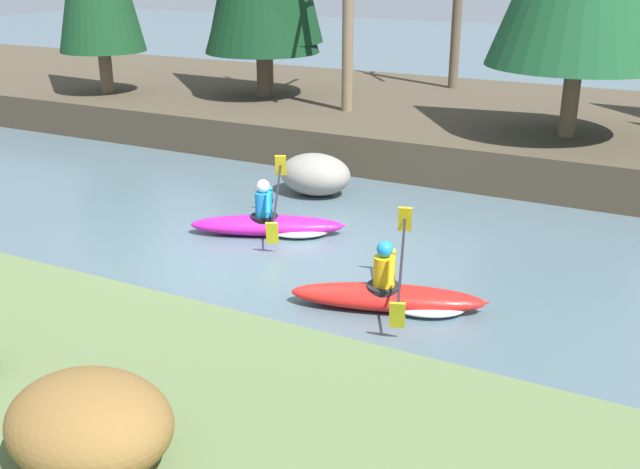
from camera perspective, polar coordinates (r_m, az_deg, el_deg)
ground_plane at (r=12.16m, az=-4.58°, el=-1.92°), size 90.00×90.00×0.00m
riverbank_far at (r=20.41m, az=9.80°, el=8.47°), size 44.00×9.03×0.91m
shrub_clump_third at (r=6.59m, az=-17.15°, el=-13.60°), size 1.46×1.22×0.79m
kayaker_lead at (r=10.45m, az=5.77°, el=-4.68°), size 2.75×2.01×1.20m
kayaker_middle at (r=13.16m, az=-3.55°, el=0.82°), size 2.69×1.94×1.20m
boulder_midstream at (r=15.32m, az=-0.36°, el=4.61°), size 1.49×1.17×0.84m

